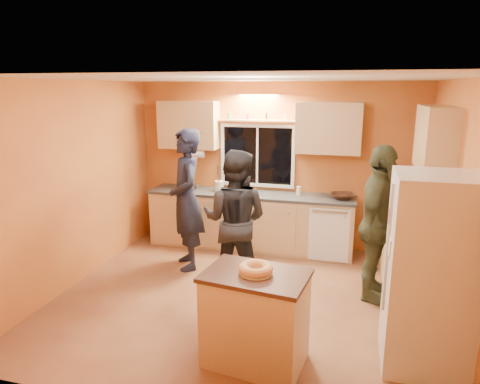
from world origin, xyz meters
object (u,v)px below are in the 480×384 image
(person_center, at_px, (235,220))
(refrigerator, at_px, (430,274))
(person_left, at_px, (187,200))
(person_right, at_px, (378,224))
(island, at_px, (255,318))

(person_center, bearing_deg, refrigerator, 154.80)
(person_left, relative_size, person_center, 1.11)
(person_center, bearing_deg, person_left, -25.20)
(refrigerator, height_order, person_left, person_left)
(refrigerator, height_order, person_right, person_right)
(refrigerator, relative_size, person_left, 0.91)
(person_center, bearing_deg, island, 114.82)
(island, bearing_deg, person_left, 134.43)
(island, bearing_deg, person_right, 63.07)
(island, distance_m, person_right, 2.01)
(person_left, height_order, person_center, person_left)
(island, bearing_deg, refrigerator, 21.72)
(person_left, xyz_separation_m, person_center, (0.82, -0.43, -0.10))
(refrigerator, xyz_separation_m, person_left, (-2.92, 1.55, 0.09))
(refrigerator, relative_size, person_center, 1.01)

